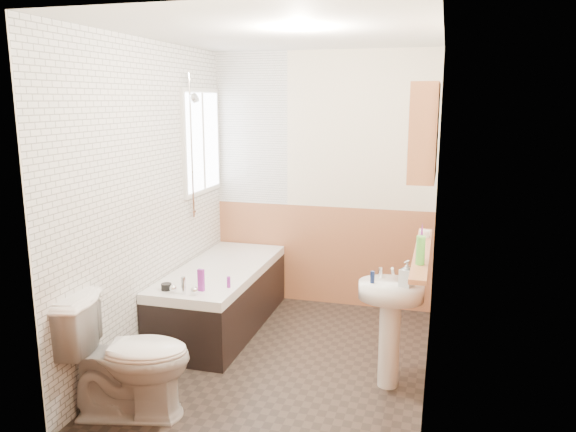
% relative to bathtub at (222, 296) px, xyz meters
% --- Properties ---
extents(floor, '(2.80, 2.80, 0.00)m').
position_rel_bathtub_xyz_m(floor, '(0.73, -0.52, -0.30)').
color(floor, black).
rests_on(floor, ground).
extents(ceiling, '(2.80, 2.80, 0.00)m').
position_rel_bathtub_xyz_m(ceiling, '(0.73, -0.52, 2.20)').
color(ceiling, white).
rests_on(ceiling, ground).
extents(wall_back, '(2.20, 0.02, 2.50)m').
position_rel_bathtub_xyz_m(wall_back, '(0.73, 0.89, 0.95)').
color(wall_back, '#F5E8CA').
rests_on(wall_back, ground).
extents(wall_front, '(2.20, 0.02, 2.50)m').
position_rel_bathtub_xyz_m(wall_front, '(0.73, -1.93, 0.95)').
color(wall_front, '#F5E8CA').
rests_on(wall_front, ground).
extents(wall_left, '(0.02, 2.80, 2.50)m').
position_rel_bathtub_xyz_m(wall_left, '(-0.38, -0.52, 0.95)').
color(wall_left, '#F5E8CA').
rests_on(wall_left, ground).
extents(wall_right, '(0.02, 2.80, 2.50)m').
position_rel_bathtub_xyz_m(wall_right, '(1.84, -0.52, 0.95)').
color(wall_right, '#F5E8CA').
rests_on(wall_right, ground).
extents(wainscot_right, '(0.01, 2.80, 1.00)m').
position_rel_bathtub_xyz_m(wainscot_right, '(1.82, -0.52, 0.20)').
color(wainscot_right, '#B37049').
rests_on(wainscot_right, wall_right).
extents(wainscot_front, '(2.20, 0.01, 1.00)m').
position_rel_bathtub_xyz_m(wainscot_front, '(0.73, -1.91, 0.20)').
color(wainscot_front, '#B37049').
rests_on(wainscot_front, wall_front).
extents(wainscot_back, '(2.20, 0.01, 1.00)m').
position_rel_bathtub_xyz_m(wainscot_back, '(0.73, 0.86, 0.20)').
color(wainscot_back, '#B37049').
rests_on(wainscot_back, wall_back).
extents(tile_cladding_left, '(0.01, 2.80, 2.50)m').
position_rel_bathtub_xyz_m(tile_cladding_left, '(-0.36, -0.52, 0.95)').
color(tile_cladding_left, white).
rests_on(tile_cladding_left, wall_left).
extents(tile_return_back, '(0.75, 0.01, 1.50)m').
position_rel_bathtub_xyz_m(tile_return_back, '(0.00, 0.86, 1.45)').
color(tile_return_back, white).
rests_on(tile_return_back, wall_back).
extents(window, '(0.03, 0.79, 0.99)m').
position_rel_bathtub_xyz_m(window, '(-0.33, 0.43, 1.35)').
color(window, white).
rests_on(window, wall_left).
extents(bathtub, '(0.70, 1.70, 0.71)m').
position_rel_bathtub_xyz_m(bathtub, '(0.00, 0.00, 0.00)').
color(bathtub, black).
rests_on(bathtub, floor).
extents(shower_riser, '(0.11, 0.09, 1.29)m').
position_rel_bathtub_xyz_m(shower_riser, '(-0.31, 0.15, 1.43)').
color(shower_riser, silver).
rests_on(shower_riser, wall_left).
extents(toilet, '(0.91, 0.64, 0.81)m').
position_rel_bathtub_xyz_m(toilet, '(-0.03, -1.52, 0.11)').
color(toilet, white).
rests_on(toilet, floor).
extents(sink, '(0.46, 0.37, 0.89)m').
position_rel_bathtub_xyz_m(sink, '(1.57, -0.69, 0.26)').
color(sink, white).
rests_on(sink, floor).
extents(pine_shelf, '(0.10, 1.32, 0.03)m').
position_rel_bathtub_xyz_m(pine_shelf, '(1.77, -0.77, 0.75)').
color(pine_shelf, '#B37049').
rests_on(pine_shelf, wall_right).
extents(medicine_cabinet, '(0.17, 0.69, 0.62)m').
position_rel_bathtub_xyz_m(medicine_cabinet, '(1.74, -0.68, 1.54)').
color(medicine_cabinet, '#B37049').
rests_on(medicine_cabinet, wall_right).
extents(foam_can, '(0.07, 0.07, 0.18)m').
position_rel_bathtub_xyz_m(foam_can, '(1.77, -1.12, 0.85)').
color(foam_can, '#59C647').
rests_on(foam_can, pine_shelf).
extents(green_bottle, '(0.06, 0.06, 0.24)m').
position_rel_bathtub_xyz_m(green_bottle, '(1.77, -1.02, 0.88)').
color(green_bottle, purple).
rests_on(green_bottle, pine_shelf).
extents(black_jar, '(0.08, 0.08, 0.05)m').
position_rel_bathtub_xyz_m(black_jar, '(1.77, -0.40, 0.79)').
color(black_jar, silver).
rests_on(black_jar, pine_shelf).
extents(soap_bottle, '(0.15, 0.20, 0.08)m').
position_rel_bathtub_xyz_m(soap_bottle, '(1.67, -0.74, 0.53)').
color(soap_bottle, silver).
rests_on(soap_bottle, sink).
extents(clear_bottle, '(0.03, 0.03, 0.09)m').
position_rel_bathtub_xyz_m(clear_bottle, '(1.44, -0.73, 0.53)').
color(clear_bottle, navy).
rests_on(clear_bottle, sink).
extents(blue_gel, '(0.05, 0.04, 0.18)m').
position_rel_bathtub_xyz_m(blue_gel, '(0.10, -0.64, 0.36)').
color(blue_gel, purple).
rests_on(blue_gel, bathtub).
extents(cream_jar, '(0.09, 0.09, 0.05)m').
position_rel_bathtub_xyz_m(cream_jar, '(-0.18, -0.70, 0.30)').
color(cream_jar, black).
rests_on(cream_jar, bathtub).
extents(orange_bottle, '(0.04, 0.04, 0.09)m').
position_rel_bathtub_xyz_m(orange_bottle, '(0.27, -0.51, 0.32)').
color(orange_bottle, purple).
rests_on(orange_bottle, bathtub).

